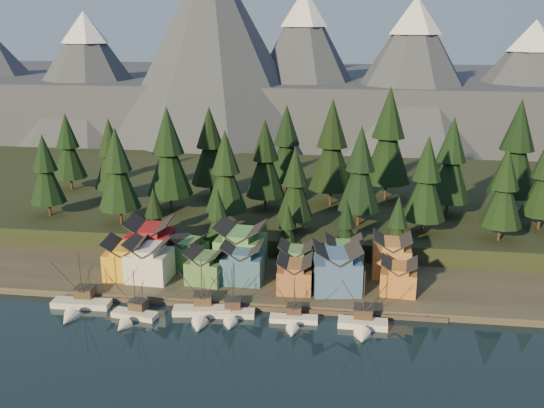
# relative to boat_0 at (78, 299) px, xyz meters

# --- Properties ---
(ground) EXTENTS (500.00, 500.00, 0.00)m
(ground) POSITION_rel_boat_0_xyz_m (35.05, -10.24, -2.31)
(ground) COLOR black
(ground) RESTS_ON ground
(shore_strip) EXTENTS (400.00, 50.00, 1.50)m
(shore_strip) POSITION_rel_boat_0_xyz_m (35.05, 29.76, -1.56)
(shore_strip) COLOR #322D25
(shore_strip) RESTS_ON ground
(hillside) EXTENTS (420.00, 100.00, 6.00)m
(hillside) POSITION_rel_boat_0_xyz_m (35.05, 79.76, 0.69)
(hillside) COLOR black
(hillside) RESTS_ON ground
(dock) EXTENTS (80.00, 4.00, 1.00)m
(dock) POSITION_rel_boat_0_xyz_m (35.05, 6.26, -1.81)
(dock) COLOR #4E4137
(dock) RESTS_ON ground
(mountain_ridge) EXTENTS (560.00, 190.00, 90.00)m
(mountain_ridge) POSITION_rel_boat_0_xyz_m (30.85, 203.35, 23.75)
(mountain_ridge) COLOR #454C59
(mountain_ridge) RESTS_ON ground
(boat_0) EXTENTS (12.58, 13.66, 12.92)m
(boat_0) POSITION_rel_boat_0_xyz_m (0.00, 0.00, 0.00)
(boat_0) COLOR beige
(boat_0) RESTS_ON ground
(boat_1) EXTENTS (9.80, 10.41, 11.09)m
(boat_1) POSITION_rel_boat_0_xyz_m (12.53, -2.75, -0.19)
(boat_1) COLOR beige
(boat_1) RESTS_ON ground
(boat_2) EXTENTS (12.47, 13.32, 12.80)m
(boat_2) POSITION_rel_boat_0_xyz_m (25.98, 0.35, 0.00)
(boat_2) COLOR beige
(boat_2) RESTS_ON ground
(boat_3) EXTENTS (9.47, 10.16, 11.29)m
(boat_3) POSITION_rel_boat_0_xyz_m (32.18, 0.52, -0.11)
(boat_3) COLOR beige
(boat_3) RESTS_ON ground
(boat_4) EXTENTS (9.86, 10.69, 10.08)m
(boat_4) POSITION_rel_boat_0_xyz_m (44.68, -0.18, -0.51)
(boat_4) COLOR silver
(boat_4) RESTS_ON ground
(boat_5) EXTENTS (9.94, 10.78, 12.80)m
(boat_5) POSITION_rel_boat_0_xyz_m (58.20, -0.50, 0.26)
(boat_5) COLOR white
(boat_5) RESTS_ON ground
(house_front_0) EXTENTS (9.67, 9.22, 9.01)m
(house_front_0) POSITION_rel_boat_0_xyz_m (5.12, 14.50, 3.93)
(house_front_0) COLOR gold
(house_front_0) RESTS_ON shore_strip
(house_front_1) EXTENTS (9.57, 9.23, 9.48)m
(house_front_1) POSITION_rel_boat_0_xyz_m (10.84, 13.76, 4.17)
(house_front_1) COLOR beige
(house_front_1) RESTS_ON shore_strip
(house_front_2) EXTENTS (8.64, 8.69, 7.58)m
(house_front_2) POSITION_rel_boat_0_xyz_m (23.65, 14.22, 3.18)
(house_front_2) COLOR #45703C
(house_front_2) RESTS_ON shore_strip
(house_front_3) EXTENTS (8.95, 8.54, 9.00)m
(house_front_3) POSITION_rel_boat_0_xyz_m (31.75, 15.79, 3.92)
(house_front_3) COLOR #315874
(house_front_3) RESTS_ON shore_strip
(house_front_4) EXTENTS (7.49, 8.06, 7.51)m
(house_front_4) POSITION_rel_boat_0_xyz_m (43.71, 12.29, 3.14)
(house_front_4) COLOR brown
(house_front_4) RESTS_ON shore_strip
(house_front_5) EXTENTS (11.33, 10.59, 10.46)m
(house_front_5) POSITION_rel_boat_0_xyz_m (52.52, 13.20, 4.69)
(house_front_5) COLOR #3B5A8C
(house_front_5) RESTS_ON shore_strip
(house_front_6) EXTENTS (8.07, 7.69, 7.49)m
(house_front_6) POSITION_rel_boat_0_xyz_m (65.68, 14.09, 3.13)
(house_front_6) COLOR #AD6A2C
(house_front_6) RESTS_ON shore_strip
(house_back_0) EXTENTS (10.96, 10.58, 11.14)m
(house_back_0) POSITION_rel_boat_0_xyz_m (8.23, 22.49, 5.04)
(house_back_0) COLOR maroon
(house_back_0) RESTS_ON shore_strip
(house_back_1) EXTENTS (8.63, 8.70, 7.98)m
(house_back_1) POSITION_rel_boat_0_xyz_m (17.86, 21.84, 3.38)
(house_back_1) COLOR #468145
(house_back_1) RESTS_ON shore_strip
(house_back_2) EXTENTS (11.46, 10.66, 11.38)m
(house_back_2) POSITION_rel_boat_0_xyz_m (30.11, 21.85, 5.17)
(house_back_2) COLOR #498548
(house_back_2) RESTS_ON shore_strip
(house_back_3) EXTENTS (7.60, 6.77, 7.72)m
(house_back_3) POSITION_rel_boat_0_xyz_m (43.05, 20.63, 3.25)
(house_back_3) COLOR #4B8045
(house_back_3) RESTS_ON shore_strip
(house_back_4) EXTENTS (9.13, 8.83, 9.11)m
(house_back_4) POSITION_rel_boat_0_xyz_m (53.84, 21.60, 3.98)
(house_back_4) COLOR #46814A
(house_back_4) RESTS_ON shore_strip
(house_back_5) EXTENTS (8.59, 8.69, 9.56)m
(house_back_5) POSITION_rel_boat_0_xyz_m (64.61, 23.71, 4.21)
(house_back_5) COLOR #AE703E
(house_back_5) RESTS_ON shore_strip
(tree_hill_0) EXTENTS (9.74, 9.74, 22.68)m
(tree_hill_0) POSITION_rel_boat_0_xyz_m (-26.95, 41.76, 16.09)
(tree_hill_0) COLOR #332319
(tree_hill_0) RESTS_ON hillside
(tree_hill_1) EXTENTS (10.59, 10.59, 24.67)m
(tree_hill_1) POSITION_rel_boat_0_xyz_m (-14.95, 57.76, 17.18)
(tree_hill_1) COLOR #332319
(tree_hill_1) RESTS_ON hillside
(tree_hill_2) EXTENTS (11.02, 11.02, 25.66)m
(tree_hill_2) POSITION_rel_boat_0_xyz_m (-4.95, 37.76, 17.72)
(tree_hill_2) COLOR #332319
(tree_hill_2) RESTS_ON hillside
(tree_hill_3) EXTENTS (12.68, 12.68, 29.53)m
(tree_hill_3) POSITION_rel_boat_0_xyz_m (5.05, 49.76, 19.84)
(tree_hill_3) COLOR #332319
(tree_hill_3) RESTS_ON hillside
(tree_hill_4) EXTENTS (11.87, 11.87, 27.66)m
(tree_hill_4) POSITION_rel_boat_0_xyz_m (13.05, 64.76, 18.82)
(tree_hill_4) COLOR #332319
(tree_hill_4) RESTS_ON hillside
(tree_hill_5) EXTENTS (10.87, 10.87, 25.32)m
(tree_hill_5) POSITION_rel_boat_0_xyz_m (23.05, 39.76, 17.54)
(tree_hill_5) COLOR #332319
(tree_hill_5) RESTS_ON hillside
(tree_hill_6) EXTENTS (11.10, 11.10, 25.86)m
(tree_hill_6) POSITION_rel_boat_0_xyz_m (31.05, 54.76, 17.83)
(tree_hill_6) COLOR #332319
(tree_hill_6) RESTS_ON hillside
(tree_hill_7) EXTENTS (9.40, 9.40, 21.90)m
(tree_hill_7) POSITION_rel_boat_0_xyz_m (41.05, 37.76, 15.66)
(tree_hill_7) COLOR #332319
(tree_hill_7) RESTS_ON hillside
(tree_hill_8) EXTENTS (13.23, 13.23, 30.83)m
(tree_hill_8) POSITION_rel_boat_0_xyz_m (49.05, 61.76, 20.55)
(tree_hill_8) COLOR #332319
(tree_hill_8) RESTS_ON hillside
(tree_hill_9) EXTENTS (11.30, 11.30, 26.32)m
(tree_hill_9) POSITION_rel_boat_0_xyz_m (57.05, 44.76, 18.08)
(tree_hill_9) COLOR #332319
(tree_hill_9) RESTS_ON hillside
(tree_hill_10) EXTENTS (14.41, 14.41, 33.57)m
(tree_hill_10) POSITION_rel_boat_0_xyz_m (65.05, 69.76, 22.05)
(tree_hill_10) COLOR #332319
(tree_hill_10) RESTS_ON hillside
(tree_hill_11) EXTENTS (10.76, 10.76, 25.06)m
(tree_hill_11) POSITION_rel_boat_0_xyz_m (73.05, 39.76, 17.39)
(tree_hill_11) COLOR #332319
(tree_hill_11) RESTS_ON hillside
(tree_hill_12) EXTENTS (11.77, 11.77, 27.43)m
(tree_hill_12) POSITION_rel_boat_0_xyz_m (81.05, 55.76, 18.69)
(tree_hill_12) COLOR #332319
(tree_hill_12) RESTS_ON hillside
(tree_hill_13) EXTENTS (9.97, 9.97, 23.22)m
(tree_hill_13) POSITION_rel_boat_0_xyz_m (91.05, 37.76, 16.39)
(tree_hill_13) COLOR #332319
(tree_hill_13) RESTS_ON hillside
(tree_hill_14) EXTENTS (13.56, 13.56, 31.59)m
(tree_hill_14) POSITION_rel_boat_0_xyz_m (99.05, 61.76, 20.97)
(tree_hill_14) COLOR #332319
(tree_hill_14) RESTS_ON hillside
(tree_hill_15) EXTENTS (11.86, 11.86, 27.63)m
(tree_hill_15) POSITION_rel_boat_0_xyz_m (35.05, 71.76, 18.80)
(tree_hill_15) COLOR #332319
(tree_hill_15) RESTS_ON hillside
(tree_hill_16) EXTENTS (10.45, 10.45, 24.33)m
(tree_hill_16) POSITION_rel_boat_0_xyz_m (-32.95, 67.76, 16.99)
(tree_hill_16) COLOR #332319
(tree_hill_16) RESTS_ON hillside
(tree_shore_0) EXTENTS (7.27, 7.27, 16.93)m
(tree_shore_0) POSITION_rel_boat_0_xyz_m (7.05, 29.76, 8.44)
(tree_shore_0) COLOR #332319
(tree_shore_0) RESTS_ON shore_strip
(tree_shore_1) EXTENTS (7.46, 7.46, 17.39)m
(tree_shore_1) POSITION_rel_boat_0_xyz_m (23.05, 29.76, 8.69)
(tree_shore_1) COLOR #332319
(tree_shore_1) RESTS_ON shore_strip
(tree_shore_2) EXTENTS (6.18, 6.18, 14.39)m
(tree_shore_2) POSITION_rel_boat_0_xyz_m (40.05, 29.76, 7.05)
(tree_shore_2) COLOR #332319
(tree_shore_2) RESTS_ON shore_strip
(tree_shore_3) EXTENTS (6.87, 6.87, 15.99)m
(tree_shore_3) POSITION_rel_boat_0_xyz_m (54.05, 29.76, 7.93)
(tree_shore_3) COLOR #332319
(tree_shore_3) RESTS_ON shore_strip
(tree_shore_4) EXTENTS (7.37, 7.37, 17.16)m
(tree_shore_4) POSITION_rel_boat_0_xyz_m (66.05, 29.76, 8.57)
(tree_shore_4) COLOR #332319
(tree_shore_4) RESTS_ON shore_strip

